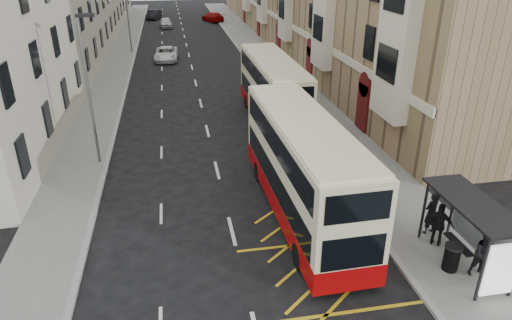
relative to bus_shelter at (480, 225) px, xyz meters
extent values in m
plane|color=black|center=(-8.34, 0.39, -2.14)|extent=(200.00, 200.00, 0.00)
cube|color=slate|center=(-0.34, 30.39, -2.06)|extent=(4.00, 120.00, 0.15)
cube|color=slate|center=(-15.84, 30.39, -2.06)|extent=(3.00, 120.00, 0.15)
cube|color=gray|center=(-2.34, 30.39, -2.06)|extent=(0.25, 120.00, 0.15)
cube|color=gray|center=(-14.34, 30.39, -2.06)|extent=(0.25, 120.00, 0.15)
cube|color=beige|center=(1.63, 45.89, 1.86)|extent=(0.18, 79.00, 0.50)
cube|color=beige|center=(1.31, 10.39, 5.36)|extent=(0.80, 3.20, 10.00)
cube|color=beige|center=(1.31, 22.39, 5.36)|extent=(0.80, 3.20, 10.00)
cube|color=#4F0D0D|center=(1.61, 14.39, -0.44)|extent=(0.20, 1.60, 3.00)
cube|color=#4F0D0D|center=(1.61, 26.39, -0.44)|extent=(0.20, 1.60, 3.00)
cube|color=#4F0D0D|center=(1.61, 38.39, -0.44)|extent=(0.20, 1.60, 3.00)
cube|color=#4F0D0D|center=(1.61, 50.39, -0.44)|extent=(0.20, 1.60, 3.00)
cube|color=#4F0D0D|center=(1.61, 62.39, -0.44)|extent=(0.20, 1.60, 3.00)
cube|color=black|center=(-0.78, -1.51, -0.69)|extent=(0.08, 0.08, 2.60)
cube|color=black|center=(-0.78, 2.29, -0.69)|extent=(0.08, 0.08, 2.60)
cube|color=black|center=(0.50, 2.29, -0.69)|extent=(0.08, 0.08, 2.60)
cube|color=black|center=(-0.14, 0.39, 0.66)|extent=(1.65, 4.25, 0.10)
cube|color=gray|center=(0.53, 0.39, -0.56)|extent=(0.04, 3.60, 1.95)
cube|color=white|center=(-0.14, -1.56, -0.74)|extent=(1.19, 0.12, 2.00)
cube|color=black|center=(0.11, 0.99, -1.54)|extent=(0.35, 1.60, 0.06)
cylinder|color=#B22E18|center=(-2.09, 2.89, -1.49)|extent=(0.06, 0.06, 1.00)
cylinder|color=#B22E18|center=(-2.09, 6.14, -1.49)|extent=(0.06, 0.06, 1.00)
cylinder|color=#B22E18|center=(-2.09, 9.39, -1.49)|extent=(0.06, 0.06, 1.00)
cube|color=#B22E18|center=(-2.09, 6.14, -1.01)|extent=(0.05, 6.50, 0.06)
cube|color=#B22E18|center=(-2.09, 6.14, -1.44)|extent=(0.05, 6.50, 0.06)
cylinder|color=slate|center=(-14.74, 12.39, 2.01)|extent=(0.16, 0.16, 8.00)
cube|color=black|center=(-14.34, 12.39, 5.91)|extent=(0.90, 0.18, 0.18)
cylinder|color=slate|center=(-14.74, 42.39, 2.01)|extent=(0.16, 0.16, 8.00)
cube|color=beige|center=(-5.07, 5.20, 0.29)|extent=(2.84, 11.52, 4.12)
cube|color=#960406|center=(-5.07, 5.20, -1.30)|extent=(2.87, 11.55, 0.94)
cube|color=black|center=(-5.07, 5.20, -0.21)|extent=(2.87, 10.60, 1.15)
cube|color=black|center=(-5.07, 5.20, 1.56)|extent=(2.87, 10.60, 1.04)
cube|color=beige|center=(-5.07, 5.20, 2.39)|extent=(2.73, 11.06, 0.13)
cube|color=black|center=(-5.18, 10.91, -0.16)|extent=(2.22, 0.13, 1.35)
cube|color=black|center=(-5.18, 10.91, 1.98)|extent=(1.83, 0.12, 0.47)
cube|color=black|center=(-4.95, -0.51, -0.16)|extent=(2.22, 0.13, 1.25)
cylinder|color=black|center=(-6.32, 8.84, -1.62)|extent=(0.31, 1.05, 1.04)
cylinder|color=black|center=(-3.96, 8.89, -1.62)|extent=(0.31, 1.05, 1.04)
cylinder|color=black|center=(-6.17, 1.51, -1.62)|extent=(0.31, 1.05, 1.04)
cylinder|color=black|center=(-3.81, 1.56, -1.62)|extent=(0.31, 1.05, 1.04)
cube|color=beige|center=(-3.77, 17.11, 0.22)|extent=(2.59, 11.18, 4.01)
cube|color=#960406|center=(-3.77, 17.11, -1.33)|extent=(2.62, 11.21, 0.91)
cube|color=black|center=(-3.77, 17.11, -0.26)|extent=(2.62, 10.28, 1.12)
cube|color=black|center=(-3.77, 17.11, 1.47)|extent=(2.62, 10.28, 1.02)
cube|color=beige|center=(-3.77, 17.11, 2.27)|extent=(2.48, 10.73, 0.12)
cube|color=black|center=(-3.80, 22.68, -0.21)|extent=(2.16, 0.09, 1.32)
cube|color=black|center=(-3.80, 22.68, 1.87)|extent=(1.78, 0.09, 0.46)
cube|color=black|center=(-3.75, 11.55, -0.21)|extent=(2.16, 0.09, 1.22)
cylinder|color=black|center=(-4.94, 20.68, -1.63)|extent=(0.29, 1.02, 1.02)
cylinder|color=black|center=(-2.64, 20.69, -1.63)|extent=(0.29, 1.02, 1.02)
cylinder|color=black|center=(-4.90, 13.54, -1.63)|extent=(0.29, 1.02, 1.02)
cylinder|color=black|center=(-2.61, 13.55, -1.63)|extent=(0.29, 1.02, 1.02)
cylinder|color=black|center=(-0.71, 0.17, -1.49)|extent=(0.58, 0.58, 1.00)
cylinder|color=black|center=(-0.71, 0.17, -0.96)|extent=(0.65, 0.65, 0.09)
imported|color=black|center=(-0.25, 2.55, -1.04)|extent=(0.80, 0.63, 1.90)
imported|color=black|center=(0.21, -0.34, -1.07)|extent=(0.96, 0.78, 1.83)
imported|color=black|center=(-0.37, 1.71, -1.05)|extent=(1.14, 1.03, 1.87)
imported|color=white|center=(-10.83, 37.95, -1.43)|extent=(2.62, 5.19, 1.41)
imported|color=#B2B6BB|center=(-10.76, 60.36, -1.40)|extent=(2.03, 4.45, 1.48)
imported|color=black|center=(-12.66, 69.78, -1.37)|extent=(2.76, 4.91, 1.53)
imported|color=#980301|center=(-3.14, 65.23, -1.38)|extent=(3.70, 5.66, 1.52)
camera|label=1|loc=(-10.33, -11.99, 8.94)|focal=32.00mm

